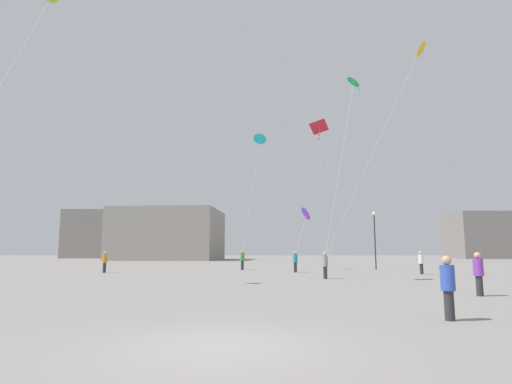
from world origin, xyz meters
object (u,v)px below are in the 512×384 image
(person_in_grey, at_px, (325,264))
(lamppost_east, at_px, (375,231))
(person_in_teal, at_px, (295,261))
(kite_cyan_diamond, at_px, (260,139))
(person_in_green, at_px, (242,259))
(building_right_hall, at_px, (499,236))
(person_in_purple, at_px, (478,272))
(person_in_blue, at_px, (448,285))
(kite_emerald_diamond, at_px, (354,83))
(person_in_white, at_px, (421,262))
(person_in_orange, at_px, (105,261))
(kite_violet_diamond, at_px, (306,213))
(kite_lime_diamond, at_px, (49,1))
(kite_crimson_delta, at_px, (319,129))
(building_centre_hall, at_px, (169,235))
(kite_amber_diamond, at_px, (419,52))
(building_left_hall, at_px, (114,234))

(person_in_grey, relative_size, lamppost_east, 0.31)
(person_in_teal, height_order, kite_cyan_diamond, kite_cyan_diamond)
(kite_cyan_diamond, bearing_deg, person_in_green, -134.99)
(building_right_hall, bearing_deg, person_in_green, -133.05)
(person_in_grey, xyz_separation_m, person_in_purple, (4.82, -10.01, 0.02))
(person_in_blue, relative_size, kite_emerald_diamond, 0.12)
(person_in_white, xyz_separation_m, kite_emerald_diamond, (-4.97, -1.53, 13.76))
(person_in_purple, bearing_deg, kite_cyan_diamond, -103.96)
(person_in_purple, relative_size, person_in_orange, 1.01)
(person_in_blue, distance_m, kite_emerald_diamond, 24.37)
(person_in_grey, xyz_separation_m, kite_violet_diamond, (-0.19, 11.22, 4.25))
(person_in_grey, height_order, person_in_teal, person_in_teal)
(kite_emerald_diamond, xyz_separation_m, building_right_hall, (45.55, 66.81, -9.54))
(person_in_teal, height_order, kite_lime_diamond, kite_lime_diamond)
(person_in_grey, xyz_separation_m, person_in_green, (-6.15, 12.21, 0.08))
(person_in_purple, bearing_deg, person_in_green, -99.12)
(person_in_grey, relative_size, kite_cyan_diamond, 0.14)
(kite_cyan_diamond, height_order, kite_crimson_delta, kite_cyan_diamond)
(building_centre_hall, height_order, lamppost_east, building_centre_hall)
(person_in_grey, distance_m, lamppost_east, 14.73)
(person_in_blue, height_order, kite_crimson_delta, kite_crimson_delta)
(kite_amber_diamond, bearing_deg, person_in_grey, 159.50)
(person_in_teal, xyz_separation_m, building_right_hall, (50.05, 62.90, 4.21))
(kite_cyan_diamond, height_order, lamppost_east, kite_cyan_diamond)
(person_in_white, bearing_deg, kite_cyan_diamond, -46.64)
(person_in_grey, height_order, person_in_blue, person_in_grey)
(person_in_white, distance_m, kite_violet_diamond, 10.82)
(kite_lime_diamond, distance_m, kite_cyan_diamond, 23.63)
(kite_violet_diamond, relative_size, building_left_hall, 0.20)
(kite_violet_diamond, bearing_deg, kite_cyan_diamond, 149.09)
(person_in_blue, distance_m, person_in_green, 29.12)
(person_in_white, relative_size, kite_crimson_delta, 0.21)
(person_in_green, xyz_separation_m, kite_lime_diamond, (-8.93, -19.45, 13.82))
(person_in_purple, height_order, person_in_blue, person_in_purple)
(kite_lime_diamond, distance_m, kite_crimson_delta, 16.46)
(person_in_teal, distance_m, person_in_green, 6.36)
(person_in_teal, relative_size, building_centre_hall, 0.09)
(person_in_grey, relative_size, building_right_hall, 0.08)
(person_in_purple, distance_m, person_in_teal, 18.99)
(person_in_green, bearing_deg, person_in_purple, -34.22)
(kite_crimson_delta, bearing_deg, kite_emerald_diamond, 60.31)
(kite_violet_diamond, xyz_separation_m, lamppost_east, (6.58, 1.78, -1.55))
(person_in_white, relative_size, kite_amber_diamond, 0.13)
(kite_crimson_delta, distance_m, lamppost_east, 17.54)
(kite_amber_diamond, relative_size, kite_emerald_diamond, 0.97)
(kite_lime_diamond, relative_size, lamppost_east, 2.61)
(kite_amber_diamond, bearing_deg, building_centre_hall, 117.42)
(kite_crimson_delta, bearing_deg, building_centre_hall, 112.13)
(person_in_grey, bearing_deg, lamppost_east, 17.71)
(person_in_orange, distance_m, building_left_hall, 70.56)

